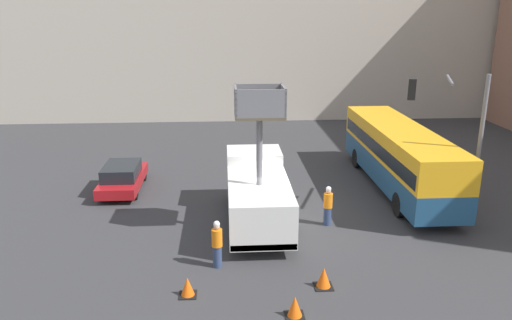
{
  "coord_description": "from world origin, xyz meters",
  "views": [
    {
      "loc": [
        -2.22,
        -19.55,
        8.85
      ],
      "look_at": [
        -0.87,
        1.16,
        2.58
      ],
      "focal_mm": 35.0,
      "sensor_mm": 36.0,
      "label": 1
    }
  ],
  "objects_px": {
    "traffic_light_pole": "(456,123)",
    "parked_car_curbside": "(122,177)",
    "traffic_cone_far_side": "(188,287)",
    "traffic_cone_near_truck": "(324,278)",
    "city_bus": "(399,153)",
    "traffic_cone_mid_road": "(295,307)",
    "road_worker_directing": "(328,206)",
    "utility_truck": "(257,191)",
    "road_worker_near_truck": "(217,244)"
  },
  "relations": [
    {
      "from": "traffic_light_pole",
      "to": "city_bus",
      "type": "bearing_deg",
      "value": 106.16
    },
    {
      "from": "traffic_cone_far_side",
      "to": "road_worker_near_truck",
      "type": "bearing_deg",
      "value": 62.71
    },
    {
      "from": "utility_truck",
      "to": "traffic_cone_near_truck",
      "type": "xyz_separation_m",
      "value": [
        1.84,
        -5.37,
        -1.14
      ]
    },
    {
      "from": "parked_car_curbside",
      "to": "road_worker_near_truck",
      "type": "bearing_deg",
      "value": -59.46
    },
    {
      "from": "city_bus",
      "to": "traffic_cone_far_side",
      "type": "height_order",
      "value": "city_bus"
    },
    {
      "from": "traffic_light_pole",
      "to": "road_worker_directing",
      "type": "bearing_deg",
      "value": -172.56
    },
    {
      "from": "utility_truck",
      "to": "traffic_light_pole",
      "type": "bearing_deg",
      "value": 2.02
    },
    {
      "from": "traffic_light_pole",
      "to": "parked_car_curbside",
      "type": "height_order",
      "value": "traffic_light_pole"
    },
    {
      "from": "city_bus",
      "to": "traffic_cone_near_truck",
      "type": "distance_m",
      "value": 10.97
    },
    {
      "from": "utility_truck",
      "to": "city_bus",
      "type": "distance_m",
      "value": 8.44
    },
    {
      "from": "traffic_light_pole",
      "to": "traffic_cone_far_side",
      "type": "distance_m",
      "value": 13.2
    },
    {
      "from": "road_worker_near_truck",
      "to": "traffic_cone_far_side",
      "type": "bearing_deg",
      "value": -143.45
    },
    {
      "from": "road_worker_directing",
      "to": "traffic_cone_mid_road",
      "type": "height_order",
      "value": "road_worker_directing"
    },
    {
      "from": "city_bus",
      "to": "road_worker_near_truck",
      "type": "height_order",
      "value": "city_bus"
    },
    {
      "from": "traffic_cone_near_truck",
      "to": "traffic_cone_mid_road",
      "type": "bearing_deg",
      "value": -126.72
    },
    {
      "from": "utility_truck",
      "to": "traffic_cone_far_side",
      "type": "relative_size",
      "value": 10.61
    },
    {
      "from": "traffic_light_pole",
      "to": "road_worker_directing",
      "type": "xyz_separation_m",
      "value": [
        -5.53,
        -0.72,
        -3.37
      ]
    },
    {
      "from": "utility_truck",
      "to": "traffic_cone_mid_road",
      "type": "xyz_separation_m",
      "value": [
        0.66,
        -6.96,
        -1.15
      ]
    },
    {
      "from": "traffic_cone_near_truck",
      "to": "traffic_cone_far_side",
      "type": "xyz_separation_m",
      "value": [
        -4.47,
        -0.23,
        -0.03
      ]
    },
    {
      "from": "traffic_cone_far_side",
      "to": "traffic_cone_mid_road",
      "type": "bearing_deg",
      "value": -22.61
    },
    {
      "from": "utility_truck",
      "to": "city_bus",
      "type": "bearing_deg",
      "value": 27.78
    },
    {
      "from": "city_bus",
      "to": "parked_car_curbside",
      "type": "xyz_separation_m",
      "value": [
        -14.02,
        0.56,
        -1.17
      ]
    },
    {
      "from": "road_worker_directing",
      "to": "traffic_cone_near_truck",
      "type": "height_order",
      "value": "road_worker_directing"
    },
    {
      "from": "traffic_light_pole",
      "to": "traffic_cone_far_side",
      "type": "bearing_deg",
      "value": -152.09
    },
    {
      "from": "traffic_cone_far_side",
      "to": "traffic_light_pole",
      "type": "bearing_deg",
      "value": 27.91
    },
    {
      "from": "road_worker_near_truck",
      "to": "parked_car_curbside",
      "type": "distance_m",
      "value": 9.6
    },
    {
      "from": "traffic_light_pole",
      "to": "parked_car_curbside",
      "type": "bearing_deg",
      "value": 164.45
    },
    {
      "from": "city_bus",
      "to": "parked_car_curbside",
      "type": "bearing_deg",
      "value": 78.89
    },
    {
      "from": "city_bus",
      "to": "traffic_cone_near_truck",
      "type": "relative_size",
      "value": 16.59
    },
    {
      "from": "traffic_cone_near_truck",
      "to": "traffic_cone_mid_road",
      "type": "distance_m",
      "value": 1.99
    },
    {
      "from": "traffic_light_pole",
      "to": "traffic_cone_near_truck",
      "type": "relative_size",
      "value": 8.97
    },
    {
      "from": "road_worker_near_truck",
      "to": "road_worker_directing",
      "type": "height_order",
      "value": "road_worker_near_truck"
    },
    {
      "from": "parked_car_curbside",
      "to": "utility_truck",
      "type": "bearing_deg",
      "value": -34.41
    },
    {
      "from": "traffic_cone_mid_road",
      "to": "parked_car_curbside",
      "type": "distance_m",
      "value": 13.55
    },
    {
      "from": "utility_truck",
      "to": "road_worker_directing",
      "type": "relative_size",
      "value": 3.93
    },
    {
      "from": "traffic_light_pole",
      "to": "traffic_cone_far_side",
      "type": "xyz_separation_m",
      "value": [
        -11.14,
        -5.9,
        -3.94
      ]
    },
    {
      "from": "road_worker_directing",
      "to": "traffic_cone_mid_road",
      "type": "relative_size",
      "value": 2.6
    },
    {
      "from": "traffic_light_pole",
      "to": "traffic_cone_mid_road",
      "type": "distance_m",
      "value": 11.4
    },
    {
      "from": "city_bus",
      "to": "road_worker_near_truck",
      "type": "relative_size",
      "value": 6.58
    },
    {
      "from": "traffic_light_pole",
      "to": "traffic_cone_mid_road",
      "type": "relative_size",
      "value": 9.43
    },
    {
      "from": "traffic_cone_far_side",
      "to": "parked_car_curbside",
      "type": "bearing_deg",
      "value": 111.3
    },
    {
      "from": "city_bus",
      "to": "road_worker_near_truck",
      "type": "bearing_deg",
      "value": 121.3
    },
    {
      "from": "traffic_cone_near_truck",
      "to": "traffic_cone_mid_road",
      "type": "xyz_separation_m",
      "value": [
        -1.19,
        -1.59,
        -0.02
      ]
    },
    {
      "from": "city_bus",
      "to": "road_worker_directing",
      "type": "distance_m",
      "value": 6.33
    },
    {
      "from": "traffic_light_pole",
      "to": "parked_car_curbside",
      "type": "xyz_separation_m",
      "value": [
        -15.07,
        4.19,
        -3.52
      ]
    },
    {
      "from": "city_bus",
      "to": "parked_car_curbside",
      "type": "relative_size",
      "value": 2.57
    },
    {
      "from": "city_bus",
      "to": "traffic_cone_near_truck",
      "type": "height_order",
      "value": "city_bus"
    },
    {
      "from": "traffic_cone_far_side",
      "to": "parked_car_curbside",
      "type": "distance_m",
      "value": 10.84
    },
    {
      "from": "traffic_light_pole",
      "to": "traffic_cone_far_side",
      "type": "relative_size",
      "value": 9.78
    },
    {
      "from": "utility_truck",
      "to": "road_worker_directing",
      "type": "xyz_separation_m",
      "value": [
        2.98,
        -0.42,
        -0.6
      ]
    }
  ]
}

